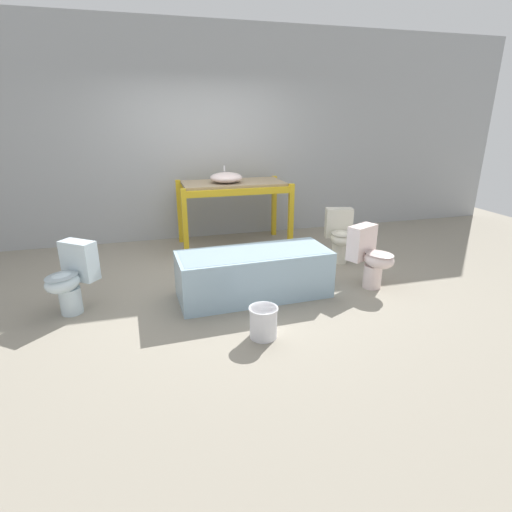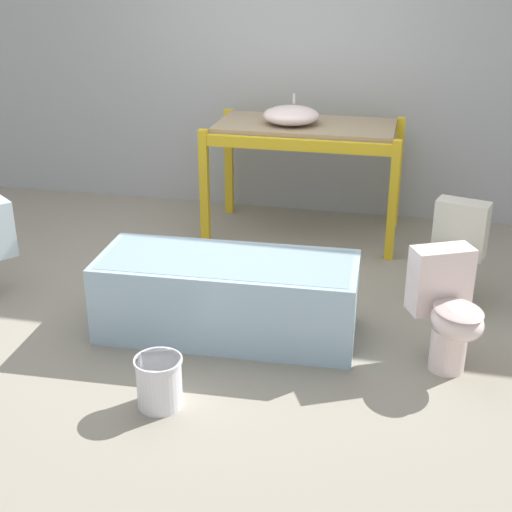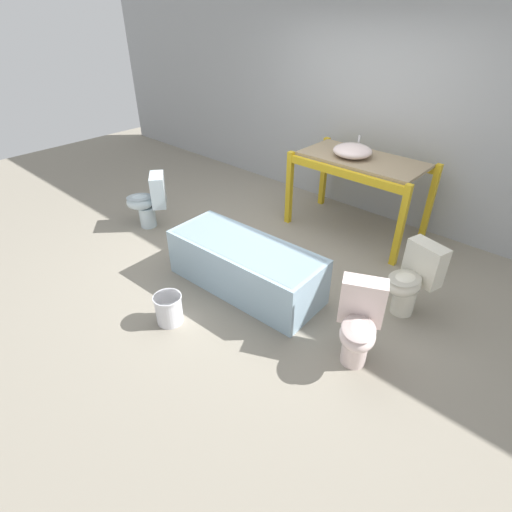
{
  "view_description": "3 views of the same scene",
  "coord_description": "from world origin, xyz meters",
  "px_view_note": "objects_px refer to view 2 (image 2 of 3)",
  "views": [
    {
      "loc": [
        -0.91,
        -4.5,
        1.89
      ],
      "look_at": [
        0.16,
        -0.66,
        0.49
      ],
      "focal_mm": 28.0,
      "sensor_mm": 36.0,
      "label": 1
    },
    {
      "loc": [
        1.24,
        -4.54,
        2.31
      ],
      "look_at": [
        0.33,
        -0.57,
        0.55
      ],
      "focal_mm": 50.0,
      "sensor_mm": 36.0,
      "label": 2
    },
    {
      "loc": [
        2.51,
        -3.03,
        2.57
      ],
      "look_at": [
        0.31,
        -0.61,
        0.46
      ],
      "focal_mm": 28.0,
      "sensor_mm": 36.0,
      "label": 3
    }
  ],
  "objects_px": {
    "bucket_white": "(158,381)",
    "sink_basin": "(291,115)",
    "toilet_near": "(448,309)",
    "bathtub_main": "(227,291)",
    "toilet_extra": "(454,252)"
  },
  "relations": [
    {
      "from": "sink_basin",
      "to": "toilet_extra",
      "type": "relative_size",
      "value": 0.66
    },
    {
      "from": "sink_basin",
      "to": "bathtub_main",
      "type": "distance_m",
      "value": 1.94
    },
    {
      "from": "bathtub_main",
      "to": "toilet_extra",
      "type": "xyz_separation_m",
      "value": [
        1.42,
        0.78,
        0.08
      ]
    },
    {
      "from": "toilet_near",
      "to": "bucket_white",
      "type": "bearing_deg",
      "value": -178.69
    },
    {
      "from": "sink_basin",
      "to": "bathtub_main",
      "type": "height_order",
      "value": "sink_basin"
    },
    {
      "from": "sink_basin",
      "to": "toilet_near",
      "type": "xyz_separation_m",
      "value": [
        1.28,
        -1.89,
        -0.68
      ]
    },
    {
      "from": "sink_basin",
      "to": "toilet_near",
      "type": "height_order",
      "value": "sink_basin"
    },
    {
      "from": "sink_basin",
      "to": "toilet_near",
      "type": "bearing_deg",
      "value": -55.75
    },
    {
      "from": "bathtub_main",
      "to": "toilet_near",
      "type": "xyz_separation_m",
      "value": [
        1.36,
        -0.1,
        0.08
      ]
    },
    {
      "from": "sink_basin",
      "to": "toilet_extra",
      "type": "distance_m",
      "value": 1.81
    },
    {
      "from": "sink_basin",
      "to": "toilet_near",
      "type": "distance_m",
      "value": 2.38
    },
    {
      "from": "toilet_near",
      "to": "bathtub_main",
      "type": "bearing_deg",
      "value": 150.15
    },
    {
      "from": "bathtub_main",
      "to": "bucket_white",
      "type": "height_order",
      "value": "bathtub_main"
    },
    {
      "from": "bathtub_main",
      "to": "toilet_near",
      "type": "height_order",
      "value": "toilet_near"
    },
    {
      "from": "bucket_white",
      "to": "sink_basin",
      "type": "bearing_deg",
      "value": 84.99
    }
  ]
}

